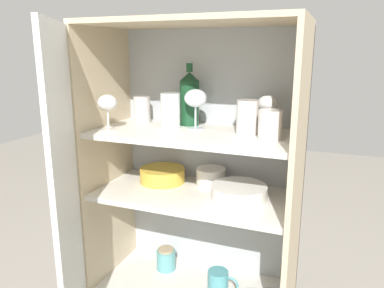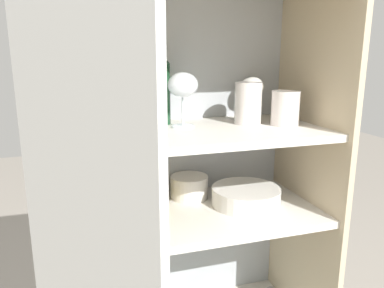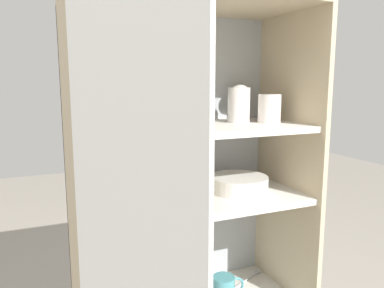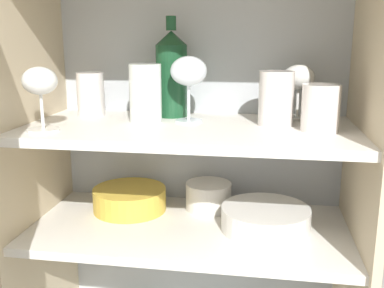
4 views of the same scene
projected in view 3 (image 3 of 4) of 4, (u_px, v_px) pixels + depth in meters
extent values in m
cube|color=#B2B7BC|center=(174.00, 201.00, 1.45)|extent=(0.78, 0.02, 1.39)
cube|color=#CCB793|center=(76.00, 235.00, 1.12)|extent=(0.02, 0.40, 1.39)
cube|color=#CCB793|center=(285.00, 203.00, 1.42)|extent=(0.02, 0.40, 1.39)
cube|color=#CCB793|center=(193.00, 1.00, 1.16)|extent=(0.78, 0.40, 0.02)
cube|color=silver|center=(193.00, 200.00, 1.26)|extent=(0.75, 0.36, 0.02)
cube|color=silver|center=(193.00, 129.00, 1.22)|extent=(0.75, 0.36, 0.02)
cylinder|color=white|center=(158.00, 105.00, 1.20)|extent=(0.08, 0.08, 0.14)
cylinder|color=silver|center=(269.00, 108.00, 1.31)|extent=(0.08, 0.08, 0.10)
cylinder|color=silver|center=(239.00, 105.00, 1.32)|extent=(0.08, 0.08, 0.12)
cylinder|color=silver|center=(104.00, 110.00, 1.20)|extent=(0.07, 0.07, 0.11)
cylinder|color=white|center=(187.00, 124.00, 1.25)|extent=(0.06, 0.06, 0.01)
cylinder|color=white|center=(187.00, 111.00, 1.25)|extent=(0.01, 0.01, 0.08)
ellipsoid|color=white|center=(186.00, 89.00, 1.24)|extent=(0.09, 0.09, 0.07)
cylinder|color=white|center=(239.00, 119.00, 1.43)|extent=(0.06, 0.06, 0.01)
cylinder|color=white|center=(240.00, 109.00, 1.42)|extent=(0.01, 0.01, 0.07)
ellipsoid|color=white|center=(240.00, 93.00, 1.41)|extent=(0.08, 0.08, 0.06)
cylinder|color=white|center=(108.00, 134.00, 1.01)|extent=(0.07, 0.07, 0.01)
cylinder|color=white|center=(108.00, 120.00, 1.00)|extent=(0.01, 0.01, 0.07)
ellipsoid|color=white|center=(107.00, 95.00, 0.99)|extent=(0.07, 0.07, 0.06)
cylinder|color=#194728|center=(163.00, 98.00, 1.29)|extent=(0.08, 0.08, 0.18)
cone|color=#194728|center=(162.00, 66.00, 1.27)|extent=(0.08, 0.08, 0.03)
cylinder|color=#194728|center=(162.00, 56.00, 1.27)|extent=(0.02, 0.02, 0.03)
cylinder|color=white|center=(239.00, 190.00, 1.34)|extent=(0.21, 0.21, 0.01)
cylinder|color=white|center=(239.00, 187.00, 1.33)|extent=(0.21, 0.21, 0.01)
cylinder|color=white|center=(239.00, 185.00, 1.33)|extent=(0.21, 0.21, 0.01)
cylinder|color=white|center=(239.00, 182.00, 1.33)|extent=(0.21, 0.21, 0.01)
cylinder|color=white|center=(239.00, 180.00, 1.33)|extent=(0.21, 0.21, 0.01)
cylinder|color=white|center=(239.00, 178.00, 1.33)|extent=(0.21, 0.21, 0.01)
cylinder|color=gold|center=(139.00, 189.00, 1.26)|extent=(0.19, 0.19, 0.06)
torus|color=gold|center=(138.00, 182.00, 1.25)|extent=(0.18, 0.18, 0.01)
cylinder|color=silver|center=(189.00, 178.00, 1.37)|extent=(0.12, 0.12, 0.07)
torus|color=silver|center=(189.00, 170.00, 1.36)|extent=(0.12, 0.12, 0.01)
torus|color=teal|center=(236.00, 286.00, 1.37)|extent=(0.07, 0.01, 0.07)
cylinder|color=tan|center=(143.00, 283.00, 1.32)|extent=(0.07, 0.07, 0.01)
cylinder|color=silver|center=(245.00, 281.00, 1.51)|extent=(0.17, 0.09, 0.01)
ellipsoid|color=silver|center=(257.00, 272.00, 1.57)|extent=(0.04, 0.04, 0.01)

